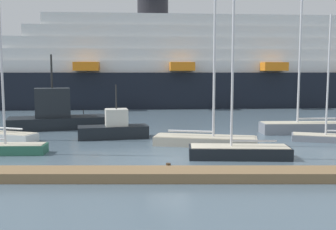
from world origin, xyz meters
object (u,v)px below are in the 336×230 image
fishing_boat_0 (114,128)px  channel_buoy_2 (83,121)px  sailboat_4 (205,138)px  fishing_boat_1 (56,115)px  sailboat_0 (332,136)px  sailboat_2 (304,126)px  cruise_ship (258,68)px  sailboat_6 (239,150)px

fishing_boat_0 → channel_buoy_2: bearing=103.2°
sailboat_4 → fishing_boat_0: size_ratio=2.02×
fishing_boat_1 → sailboat_0: bearing=146.7°
sailboat_2 → cruise_ship: (2.54, 28.41, 5.09)m
sailboat_0 → sailboat_4: size_ratio=0.81×
fishing_boat_1 → sailboat_4: bearing=130.7°
sailboat_4 → sailboat_2: bearing=42.3°
sailboat_4 → sailboat_6: size_ratio=1.05×
channel_buoy_2 → sailboat_4: bearing=-46.8°
cruise_ship → fishing_boat_1: bearing=-137.5°
sailboat_0 → fishing_boat_0: sailboat_0 is taller
sailboat_2 → sailboat_4: bearing=29.2°
sailboat_4 → cruise_ship: (11.28, 33.80, 5.18)m
sailboat_2 → fishing_boat_1: sailboat_2 is taller
sailboat_6 → fishing_boat_1: 18.81m
sailboat_4 → fishing_boat_1: (-12.71, 8.08, 0.74)m
sailboat_2 → fishing_boat_1: size_ratio=1.28×
channel_buoy_2 → sailboat_0: bearing=-26.5°
channel_buoy_2 → sailboat_2: bearing=-17.9°
fishing_boat_1 → cruise_ship: 35.45m
sailboat_2 → fishing_boat_0: 15.71m
sailboat_2 → channel_buoy_2: size_ratio=8.30×
sailboat_2 → sailboat_4: size_ratio=1.02×
sailboat_2 → channel_buoy_2: 20.78m
sailboat_0 → fishing_boat_0: bearing=10.8°
fishing_boat_0 → fishing_boat_1: 7.76m
fishing_boat_1 → channel_buoy_2: size_ratio=6.47×
fishing_boat_0 → cruise_ship: 35.98m
sailboat_6 → fishing_boat_0: sailboat_6 is taller
sailboat_6 → fishing_boat_0: size_ratio=1.93×
sailboat_2 → fishing_boat_1: (-21.45, 2.70, 0.66)m
sailboat_2 → cruise_ship: 28.98m
sailboat_6 → fishing_boat_1: size_ratio=1.20×
fishing_boat_1 → cruise_ship: cruise_ship is taller
sailboat_2 → fishing_boat_0: bearing=6.0°
sailboat_6 → cruise_ship: bearing=-102.4°
sailboat_6 → fishing_boat_1: sailboat_6 is taller
sailboat_0 → cruise_ship: bearing=-77.0°
sailboat_4 → cruise_ship: size_ratio=0.12×
cruise_ship → sailboat_2: bearing=-99.6°
sailboat_0 → fishing_boat_0: (-16.29, 1.55, 0.36)m
sailboat_0 → sailboat_6: 9.66m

